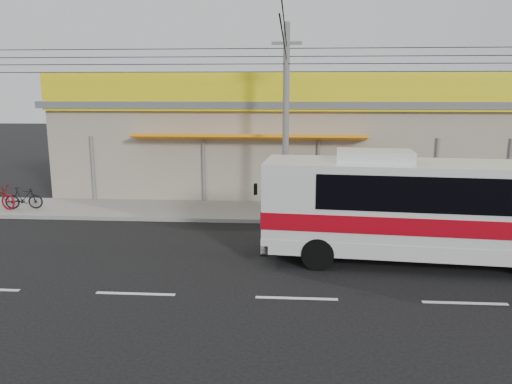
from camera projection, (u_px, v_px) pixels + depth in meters
ground at (296, 264)px, 14.58m from camera, size 120.00×120.00×0.00m
sidewalk at (294, 212)px, 20.43m from camera, size 30.00×3.20×0.15m
lane_markings at (297, 298)px, 12.13m from camera, size 50.00×0.12×0.01m
storefront_building at (294, 144)px, 25.39m from camera, size 22.60×9.20×5.70m
coach_bus at (459, 206)px, 14.12m from camera, size 10.86×3.22×3.29m
motorbike_dark at (24, 198)px, 20.58m from camera, size 1.57×0.64×0.91m
utility_pole at (286, 59)px, 18.26m from camera, size 34.00×14.00×7.40m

